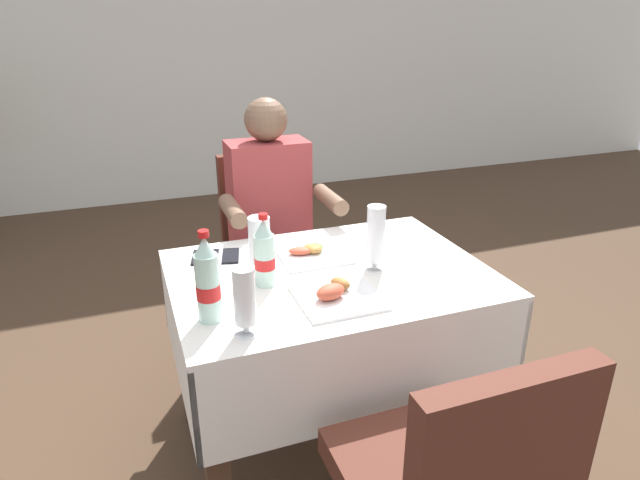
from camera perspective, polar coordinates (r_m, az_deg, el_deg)
name	(u,v)px	position (r m, az deg, el deg)	size (l,w,h in m)	color
ground_plane	(356,458)	(2.28, 3.74, -21.73)	(11.00, 11.00, 0.00)	#473323
back_wall	(190,32)	(5.16, -13.40, 20.35)	(11.00, 0.12, 2.91)	silver
main_dining_table	(330,317)	(2.00, 1.01, -7.99)	(1.09, 0.79, 0.76)	white
chair_far_diner_seat	(271,243)	(2.68, -5.12, -0.36)	(0.44, 0.50, 0.97)	#4C2319
seated_diner_far	(273,221)	(2.52, -4.94, 1.98)	(0.50, 0.46, 1.26)	#282D42
plate_near_camera	(336,294)	(1.73, 1.71, -5.69)	(0.26, 0.26, 0.06)	white
plate_far_diner	(312,252)	(2.03, -0.88, -1.29)	(0.25, 0.25, 0.04)	white
beer_glass_left	(245,301)	(1.52, -7.86, -6.32)	(0.07, 0.07, 0.20)	white
beer_glass_middle	(376,238)	(1.88, 5.81, 0.21)	(0.07, 0.07, 0.24)	white
beer_glass_right	(260,243)	(1.89, -6.31, -0.27)	(0.08, 0.08, 0.20)	white
cola_bottle_primary	(208,282)	(1.60, -11.63, -4.29)	(0.07, 0.07, 0.28)	silver
cola_bottle_secondary	(265,254)	(1.79, -5.80, -1.51)	(0.07, 0.07, 0.25)	silver
napkin_cutlery_set	(216,256)	(2.05, -10.82, -1.68)	(0.20, 0.20, 0.01)	black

